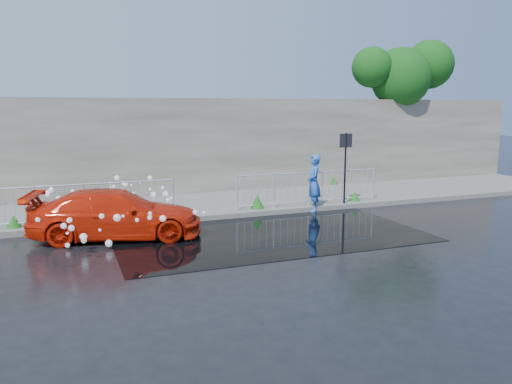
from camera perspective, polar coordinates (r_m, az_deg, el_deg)
ground at (r=12.39m, az=0.74°, el=-5.90°), size 90.00×90.00×0.00m
pavement at (r=16.99m, az=-5.60°, el=-1.41°), size 30.00×4.00×0.15m
curb at (r=15.12m, az=-3.54°, el=-2.75°), size 30.00×0.25×0.16m
retaining_wall at (r=18.86m, az=-7.52°, el=5.25°), size 30.00×0.60×3.50m
puddle at (r=13.47m, az=1.11°, el=-4.60°), size 8.00×5.00×0.01m
sign_post at (r=16.69m, az=10.18°, el=4.01°), size 0.45×0.06×2.50m
tree at (r=23.36m, az=16.66°, el=12.89°), size 4.94×2.61×6.28m
railing_left at (r=14.65m, az=-19.06°, el=-1.05°), size 5.05×0.05×1.10m
railing_right at (r=16.45m, az=6.06°, el=0.55°), size 5.05×0.05×1.10m
weeds at (r=16.47m, az=-5.69°, el=-0.84°), size 12.17×3.93×0.45m
water_spray at (r=14.29m, az=-16.16°, el=-1.42°), size 3.63×5.68×1.15m
red_car at (r=13.28m, az=-15.68°, el=-2.44°), size 4.59×2.64×1.25m
person at (r=16.11m, az=6.64°, el=1.01°), size 0.64×0.78×1.84m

